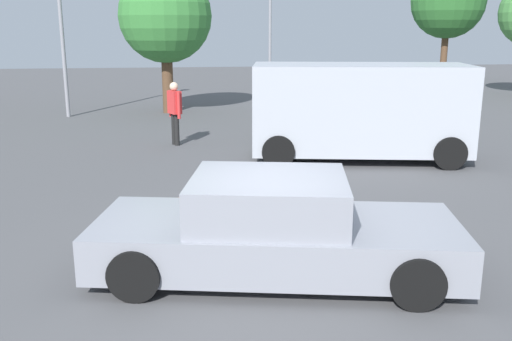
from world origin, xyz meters
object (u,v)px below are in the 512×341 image
at_px(sedan_foreground, 274,230).
at_px(pedestrian, 175,108).
at_px(dog, 191,204).
at_px(van_white, 359,109).

xyz_separation_m(sedan_foreground, pedestrian, (-1.32, 8.68, 0.43)).
bearing_deg(dog, pedestrian, -103.52).
distance_m(dog, van_white, 5.77).
distance_m(sedan_foreground, van_white, 7.09).
relative_size(sedan_foreground, pedestrian, 2.88).
bearing_deg(sedan_foreground, van_white, 75.15).
bearing_deg(van_white, sedan_foreground, 73.89).
relative_size(sedan_foreground, dog, 7.96).
xyz_separation_m(dog, van_white, (4.15, 3.88, 1.01)).
height_order(sedan_foreground, dog, sedan_foreground).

